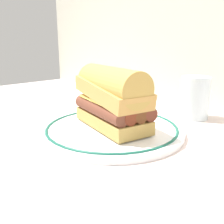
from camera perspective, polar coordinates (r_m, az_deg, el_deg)
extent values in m
plane|color=beige|center=(0.52, -1.39, -5.70)|extent=(1.50, 1.50, 0.00)
cylinder|color=white|center=(0.54, 0.00, -3.96)|extent=(0.30, 0.30, 0.01)
torus|color=#195947|center=(0.54, 0.00, -3.36)|extent=(0.28, 0.28, 0.01)
cube|color=tan|center=(0.54, 0.00, -1.75)|extent=(0.19, 0.12, 0.03)
cylinder|color=brown|center=(0.51, -3.32, 0.50)|extent=(0.17, 0.06, 0.03)
cylinder|color=maroon|center=(0.52, -1.08, 0.84)|extent=(0.17, 0.06, 0.03)
cylinder|color=brown|center=(0.53, 1.06, 1.17)|extent=(0.17, 0.06, 0.03)
cylinder|color=brown|center=(0.55, 3.11, 1.49)|extent=(0.17, 0.06, 0.03)
cube|color=#EFC64C|center=(0.53, 0.00, 2.72)|extent=(0.16, 0.10, 0.01)
cube|color=tan|center=(0.52, 0.00, 4.59)|extent=(0.19, 0.12, 0.05)
cylinder|color=tan|center=(0.52, 0.00, 6.22)|extent=(0.19, 0.10, 0.07)
cylinder|color=silver|center=(0.66, 17.90, 3.03)|extent=(0.07, 0.07, 0.10)
cylinder|color=gold|center=(0.67, 17.74, 1.14)|extent=(0.06, 0.06, 0.06)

